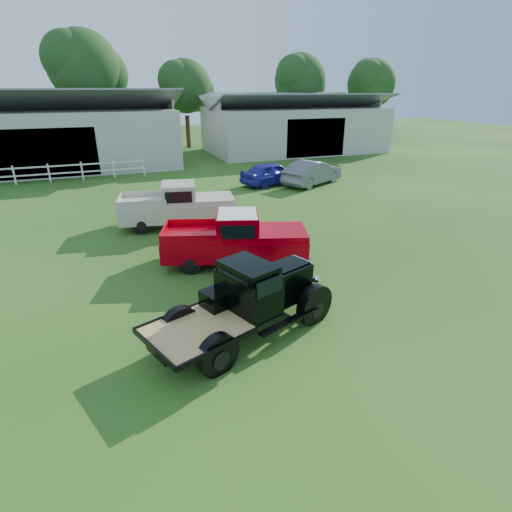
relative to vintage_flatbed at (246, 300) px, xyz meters
name	(u,v)px	position (x,y,z in m)	size (l,w,h in m)	color
ground	(265,307)	(0.94, 1.05, -0.95)	(120.00, 120.00, 0.00)	#254516
shed_left	(50,129)	(-6.06, 27.05, 1.85)	(18.80, 10.20, 5.60)	#9E9E9E
shed_right	(294,123)	(14.94, 28.05, 1.65)	(16.80, 9.20, 5.20)	#9E9E9E
fence_rail	(32,174)	(-7.06, 21.05, -0.35)	(14.20, 0.16, 1.20)	white
tree_b	(87,87)	(-3.06, 35.05, 4.80)	(6.90, 6.90, 11.50)	#1D3914
tree_c	(186,101)	(5.94, 34.05, 3.55)	(5.40, 5.40, 9.00)	#1D3914
tree_d	(299,95)	(18.94, 35.05, 4.05)	(6.00, 6.00, 10.00)	#1D3914
tree_e	(370,97)	(26.94, 33.05, 3.80)	(5.70, 5.70, 9.50)	#1D3914
vintage_flatbed	(246,300)	(0.00, 0.00, 0.00)	(4.78, 1.89, 1.89)	black
red_pickup	(235,238)	(1.13, 4.26, -0.02)	(5.07, 1.95, 1.85)	#B3000D
white_pickup	(177,205)	(0.05, 9.08, -0.01)	(5.12, 1.99, 1.88)	#BAB6A0
misc_car_blue	(272,173)	(7.22, 15.24, -0.23)	(1.68, 4.19, 1.43)	#29269E
misc_car_grey	(313,172)	(9.63, 14.34, -0.19)	(1.60, 4.59, 1.51)	slate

